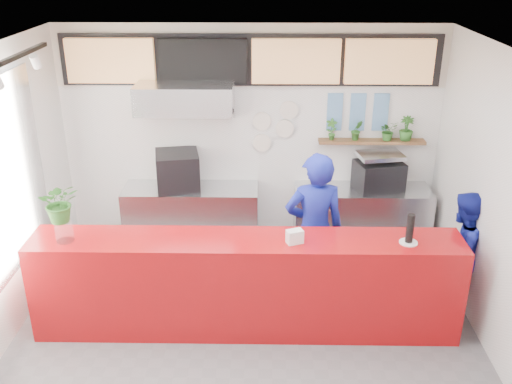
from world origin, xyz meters
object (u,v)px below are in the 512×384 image
at_px(panini_oven, 178,171).
at_px(staff_right, 460,251).
at_px(staff_center, 314,230).
at_px(service_counter, 246,285).
at_px(pepper_mill, 410,228).
at_px(espresso_machine, 379,176).

bearing_deg(panini_oven, staff_right, -32.28).
bearing_deg(panini_oven, staff_center, -46.82).
bearing_deg(staff_right, service_counter, -24.71).
bearing_deg(pepper_mill, service_counter, 178.05).
distance_m(staff_center, pepper_mill, 1.14).
height_order(service_counter, staff_center, staff_center).
bearing_deg(service_counter, panini_oven, 118.05).
relative_size(espresso_machine, pepper_mill, 1.97).
xyz_separation_m(service_counter, staff_right, (2.40, 0.47, 0.16)).
relative_size(service_counter, panini_oven, 8.19).
bearing_deg(espresso_machine, staff_center, -142.05).
relative_size(service_counter, pepper_mill, 14.82).
distance_m(staff_right, pepper_mill, 1.07).
distance_m(espresso_machine, staff_center, 1.57).
bearing_deg(pepper_mill, staff_right, 35.58).
xyz_separation_m(service_counter, pepper_mill, (1.66, -0.06, 0.72)).
bearing_deg(espresso_machine, staff_right, -77.16).
relative_size(panini_oven, staff_center, 0.30).
distance_m(espresso_machine, staff_right, 1.55).
height_order(service_counter, espresso_machine, espresso_machine).
bearing_deg(pepper_mill, panini_oven, 144.63).
xyz_separation_m(espresso_machine, staff_center, (-0.94, -1.25, -0.17)).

